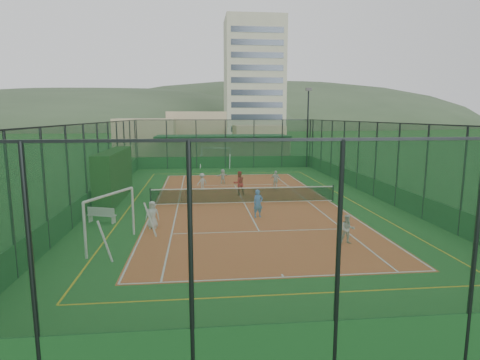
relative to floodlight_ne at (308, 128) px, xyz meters
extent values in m
plane|color=#205F24|center=(-8.60, -16.60, -4.12)|extent=(300.00, 300.00, 0.00)
cube|color=#C9542C|center=(-8.60, -16.60, -4.12)|extent=(11.17, 23.97, 0.01)
cube|color=beige|center=(3.40, 65.40, 10.88)|extent=(15.00, 12.00, 30.00)
cube|color=black|center=(-16.90, -14.70, -2.52)|extent=(1.10, 7.32, 3.20)
imported|color=silver|center=(-13.68, -21.93, -3.44)|extent=(0.66, 0.43, 1.35)
imported|color=#4978CF|center=(-8.26, -20.32, -3.36)|extent=(0.63, 0.49, 1.51)
imported|color=silver|center=(-5.12, -25.21, -3.48)|extent=(0.66, 0.54, 1.27)
imported|color=silver|center=(-11.18, -12.09, -3.48)|extent=(0.94, 0.86, 1.27)
imported|color=silver|center=(-5.69, -12.15, -3.43)|extent=(0.86, 0.73, 1.38)
imported|color=silver|center=(-9.48, -9.27, -3.53)|extent=(1.13, 0.76, 1.17)
imported|color=#B51322|center=(-8.67, -14.20, -3.28)|extent=(0.95, 0.83, 1.67)
sphere|color=#CCE033|center=(-9.88, -14.47, -4.08)|extent=(0.07, 0.07, 0.07)
sphere|color=#CCE033|center=(-8.85, -16.09, -4.08)|extent=(0.07, 0.07, 0.07)
sphere|color=#CCE033|center=(-6.89, -14.49, -4.08)|extent=(0.07, 0.07, 0.07)
sphere|color=#CCE033|center=(-9.04, -15.34, -4.08)|extent=(0.07, 0.07, 0.07)
sphere|color=#CCE033|center=(-10.68, -16.04, -4.08)|extent=(0.07, 0.07, 0.07)
camera|label=1|loc=(-11.42, -41.19, 1.34)|focal=30.00mm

